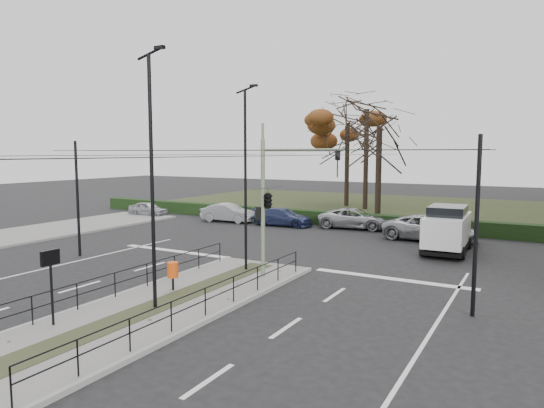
{
  "coord_description": "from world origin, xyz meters",
  "views": [
    {
      "loc": [
        11.4,
        -14.88,
        5.42
      ],
      "look_at": [
        -0.49,
        6.39,
        2.81
      ],
      "focal_mm": 32.0,
      "sensor_mm": 36.0,
      "label": 1
    }
  ],
  "objects_px": {
    "traffic_light": "(270,198)",
    "info_panel": "(50,266)",
    "litter_bin": "(173,270)",
    "bare_tree_center": "(367,117)",
    "parked_car_fourth": "(355,218)",
    "parked_car_third": "(283,217)",
    "parked_car_fifth": "(430,228)",
    "white_van": "(447,228)",
    "streetlamp_median_near": "(152,179)",
    "bare_tree_near": "(379,134)",
    "parked_car_first": "(148,209)",
    "rust_tree": "(348,123)",
    "streetlamp_median_far": "(246,178)",
    "parked_car_second": "(228,213)"
  },
  "relations": [
    {
      "from": "info_panel",
      "to": "streetlamp_median_far",
      "type": "distance_m",
      "value": 9.25
    },
    {
      "from": "parked_car_fifth",
      "to": "bare_tree_center",
      "type": "bearing_deg",
      "value": 37.95
    },
    {
      "from": "traffic_light",
      "to": "info_panel",
      "type": "xyz_separation_m",
      "value": [
        -2.95,
        -8.33,
        -1.55
      ]
    },
    {
      "from": "streetlamp_median_near",
      "to": "parked_car_fourth",
      "type": "relative_size",
      "value": 1.69
    },
    {
      "from": "parked_car_first",
      "to": "parked_car_second",
      "type": "height_order",
      "value": "parked_car_second"
    },
    {
      "from": "parked_car_fifth",
      "to": "parked_car_first",
      "type": "bearing_deg",
      "value": 95.09
    },
    {
      "from": "traffic_light",
      "to": "bare_tree_near",
      "type": "distance_m",
      "value": 18.03
    },
    {
      "from": "streetlamp_median_near",
      "to": "info_panel",
      "type": "bearing_deg",
      "value": -119.96
    },
    {
      "from": "traffic_light",
      "to": "rust_tree",
      "type": "relative_size",
      "value": 0.54
    },
    {
      "from": "parked_car_second",
      "to": "info_panel",
      "type": "bearing_deg",
      "value": -164.17
    },
    {
      "from": "parked_car_first",
      "to": "litter_bin",
      "type": "bearing_deg",
      "value": -135.2
    },
    {
      "from": "info_panel",
      "to": "parked_car_third",
      "type": "height_order",
      "value": "info_panel"
    },
    {
      "from": "traffic_light",
      "to": "parked_car_fourth",
      "type": "relative_size",
      "value": 1.14
    },
    {
      "from": "parked_car_third",
      "to": "bare_tree_center",
      "type": "relative_size",
      "value": 0.36
    },
    {
      "from": "litter_bin",
      "to": "bare_tree_center",
      "type": "height_order",
      "value": "bare_tree_center"
    },
    {
      "from": "streetlamp_median_far",
      "to": "rust_tree",
      "type": "distance_m",
      "value": 28.43
    },
    {
      "from": "litter_bin",
      "to": "parked_car_fifth",
      "type": "distance_m",
      "value": 17.56
    },
    {
      "from": "streetlamp_median_near",
      "to": "parked_car_first",
      "type": "height_order",
      "value": "streetlamp_median_near"
    },
    {
      "from": "traffic_light",
      "to": "bare_tree_center",
      "type": "distance_m",
      "value": 27.19
    },
    {
      "from": "parked_car_third",
      "to": "white_van",
      "type": "bearing_deg",
      "value": -112.22
    },
    {
      "from": "info_panel",
      "to": "parked_car_third",
      "type": "relative_size",
      "value": 0.52
    },
    {
      "from": "parked_car_second",
      "to": "bare_tree_center",
      "type": "height_order",
      "value": "bare_tree_center"
    },
    {
      "from": "parked_car_first",
      "to": "bare_tree_near",
      "type": "xyz_separation_m",
      "value": [
        18.51,
        4.76,
        6.18
      ]
    },
    {
      "from": "traffic_light",
      "to": "bare_tree_near",
      "type": "relative_size",
      "value": 0.61
    },
    {
      "from": "bare_tree_near",
      "to": "streetlamp_median_far",
      "type": "bearing_deg",
      "value": -92.61
    },
    {
      "from": "parked_car_third",
      "to": "parked_car_fourth",
      "type": "height_order",
      "value": "parked_car_fourth"
    },
    {
      "from": "traffic_light",
      "to": "info_panel",
      "type": "relative_size",
      "value": 2.49
    },
    {
      "from": "parked_car_first",
      "to": "parked_car_second",
      "type": "relative_size",
      "value": 0.84
    },
    {
      "from": "bare_tree_center",
      "to": "parked_car_fifth",
      "type": "xyz_separation_m",
      "value": [
        8.6,
        -13.53,
        -7.93
      ]
    },
    {
      "from": "parked_car_first",
      "to": "parked_car_third",
      "type": "relative_size",
      "value": 0.81
    },
    {
      "from": "traffic_light",
      "to": "bare_tree_center",
      "type": "xyz_separation_m",
      "value": [
        -4.54,
        26.31,
        5.18
      ]
    },
    {
      "from": "white_van",
      "to": "traffic_light",
      "type": "bearing_deg",
      "value": -120.06
    },
    {
      "from": "litter_bin",
      "to": "bare_tree_near",
      "type": "distance_m",
      "value": 22.18
    },
    {
      "from": "litter_bin",
      "to": "rust_tree",
      "type": "distance_m",
      "value": 32.9
    },
    {
      "from": "traffic_light",
      "to": "streetlamp_median_far",
      "type": "bearing_deg",
      "value": 161.59
    },
    {
      "from": "traffic_light",
      "to": "litter_bin",
      "type": "bearing_deg",
      "value": -121.79
    },
    {
      "from": "parked_car_fourth",
      "to": "rust_tree",
      "type": "xyz_separation_m",
      "value": [
        -5.5,
        12.92,
        7.56
      ]
    },
    {
      "from": "info_panel",
      "to": "rust_tree",
      "type": "xyz_separation_m",
      "value": [
        -4.12,
        36.42,
        6.29
      ]
    },
    {
      "from": "parked_car_third",
      "to": "parked_car_fourth",
      "type": "bearing_deg",
      "value": -78.23
    },
    {
      "from": "litter_bin",
      "to": "bare_tree_near",
      "type": "relative_size",
      "value": 0.11
    },
    {
      "from": "traffic_light",
      "to": "streetlamp_median_far",
      "type": "xyz_separation_m",
      "value": [
        -1.51,
        0.5,
        0.77
      ]
    },
    {
      "from": "litter_bin",
      "to": "bare_tree_center",
      "type": "xyz_separation_m",
      "value": [
        -2.3,
        29.92,
        7.78
      ]
    },
    {
      "from": "streetlamp_median_far",
      "to": "parked_car_fourth",
      "type": "distance_m",
      "value": 15.1
    },
    {
      "from": "streetlamp_median_near",
      "to": "rust_tree",
      "type": "distance_m",
      "value": 34.33
    },
    {
      "from": "bare_tree_near",
      "to": "traffic_light",
      "type": "bearing_deg",
      "value": -87.67
    },
    {
      "from": "parked_car_fourth",
      "to": "parked_car_fifth",
      "type": "height_order",
      "value": "parked_car_fifth"
    },
    {
      "from": "litter_bin",
      "to": "streetlamp_median_far",
      "type": "xyz_separation_m",
      "value": [
        0.73,
        4.12,
        3.38
      ]
    },
    {
      "from": "parked_car_third",
      "to": "bare_tree_near",
      "type": "xyz_separation_m",
      "value": [
        5.94,
        3.94,
        6.14
      ]
    },
    {
      "from": "litter_bin",
      "to": "parked_car_first",
      "type": "distance_m",
      "value": 23.74
    },
    {
      "from": "parked_car_fourth",
      "to": "parked_car_fifth",
      "type": "distance_m",
      "value": 6.12
    }
  ]
}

